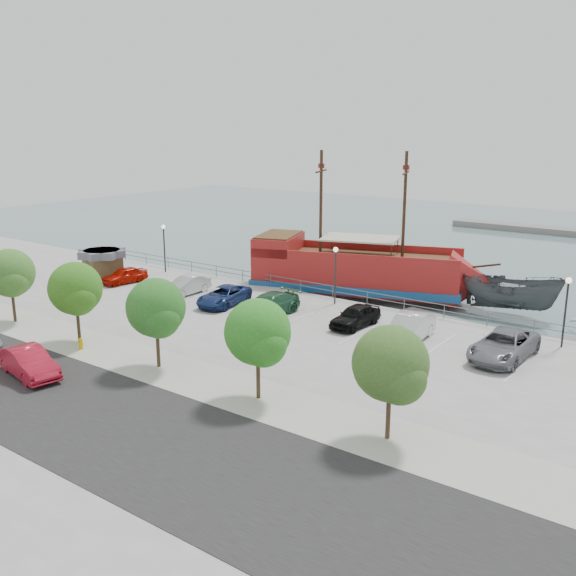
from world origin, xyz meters
The scene contains 27 objects.
ground centered at (0.00, 0.00, -1.00)m, with size 160.00×160.00×0.00m, color slate.
street centered at (0.00, -16.00, 0.01)m, with size 100.00×8.00×0.04m, color black.
sidewalk centered at (0.00, -10.00, 0.01)m, with size 100.00×4.00×0.05m, color #A7A791.
seawall_railing centered at (0.00, 7.80, 0.53)m, with size 50.00×0.06×1.00m.
pirate_ship centered at (-0.32, 13.00, 1.08)m, with size 20.06×11.24×12.44m.
patrol_boat centered at (10.32, 14.72, 0.45)m, with size 2.81×7.47×2.89m, color #45494D.
dock_west centered at (-15.20, 9.20, -0.80)m, with size 6.87×1.96×0.39m, color gray.
dock_mid centered at (7.61, 9.20, -0.78)m, with size 7.60×2.17×0.43m, color gray.
dock_east centered at (14.69, 9.20, -0.80)m, with size 6.92×1.98×0.40m, color slate.
shed centered at (-20.51, 1.64, 1.33)m, with size 3.78×3.78×2.49m.
street_sedan centered at (-5.55, -14.93, 0.77)m, with size 1.62×4.66×1.53m, color #AF1428.
fire_hydrant centered at (-6.79, -10.80, 0.40)m, with size 0.26×0.26×0.74m.
lamp_post_left centered at (-18.00, 6.50, 2.94)m, with size 0.36×0.36×4.28m.
lamp_post_mid centered at (0.00, 6.50, 2.94)m, with size 0.36×0.36×4.28m.
lamp_post_right centered at (16.00, 6.50, 2.94)m, with size 0.36×0.36×4.28m.
tree_b centered at (-14.85, -10.07, 3.30)m, with size 3.30×3.20×5.00m.
tree_c centered at (-7.85, -10.07, 3.30)m, with size 3.30×3.20×5.00m.
tree_d centered at (-0.85, -10.07, 3.30)m, with size 3.30×3.20×5.00m.
tree_e centered at (6.15, -10.07, 3.30)m, with size 3.30×3.20×5.00m.
tree_f centered at (13.15, -10.07, 3.30)m, with size 3.30×3.20×5.00m.
parked_car_a centered at (-17.62, 1.54, 0.67)m, with size 1.58×3.94×1.34m, color #B21003.
parked_car_b centered at (-10.82, 1.97, 0.71)m, with size 1.50×4.29×1.41m, color #B9B9BA.
parked_car_c centered at (-6.46, 1.48, 0.69)m, with size 2.28×4.94×1.37m, color navy.
parked_car_d centered at (-2.19, 1.31, 0.75)m, with size 2.11×5.19×1.51m, color #235536.
parked_car_e centered at (4.00, 2.66, 0.72)m, with size 1.71×4.25×1.45m, color black.
parked_car_f centered at (8.14, 2.06, 0.82)m, with size 1.74×5.00×1.65m, color silver.
parked_car_g centered at (13.80, 2.46, 0.79)m, with size 2.63×5.71×1.59m, color slate.
Camera 1 is at (24.20, -32.43, 12.94)m, focal length 40.00 mm.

